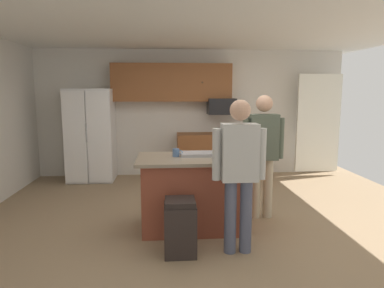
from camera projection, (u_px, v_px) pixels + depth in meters
floor at (206, 221)px, 4.69m from camera, size 7.04×7.04×0.00m
ceiling at (207, 22)px, 4.30m from camera, size 7.04×7.04×0.00m
back_wall at (191, 113)px, 7.26m from camera, size 6.40×0.10×2.60m
french_door_window_panel at (318, 123)px, 7.08m from camera, size 0.90×0.06×2.00m
cabinet_run_upper at (172, 83)px, 6.94m from camera, size 2.40×0.38×0.75m
cabinet_run_lower at (221, 155)px, 7.11m from camera, size 1.80×0.63×0.90m
refrigerator at (91, 135)px, 6.75m from camera, size 0.88×0.76×1.80m
microwave_over_range at (221, 106)px, 6.98m from camera, size 0.56×0.40×0.32m
kitchen_island at (194, 192)px, 4.38m from camera, size 1.42×0.86×0.93m
person_guest_left at (263, 148)px, 4.69m from camera, size 0.57×0.22×1.70m
person_guest_right at (239, 167)px, 3.64m from camera, size 0.57×0.22×1.66m
tumbler_amber at (236, 155)px, 4.09m from camera, size 0.07×0.07×0.13m
glass_stout_tall at (227, 152)px, 4.26m from camera, size 0.06×0.06×0.15m
glass_dark_ale at (223, 150)px, 4.44m from camera, size 0.07×0.07×0.14m
glass_short_whisky at (234, 151)px, 4.39m from camera, size 0.06×0.06×0.12m
mug_blue_stoneware at (176, 153)px, 4.34m from camera, size 0.13×0.09×0.10m
serving_tray at (198, 154)px, 4.41m from camera, size 0.44×0.30×0.04m
trash_bin at (180, 227)px, 3.69m from camera, size 0.34×0.34×0.61m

